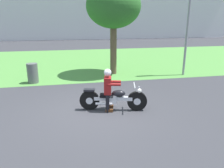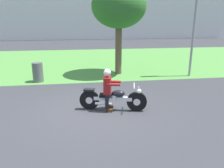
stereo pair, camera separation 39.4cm
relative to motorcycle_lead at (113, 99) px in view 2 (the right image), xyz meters
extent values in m
plane|color=#38383D|center=(-0.60, -0.01, -0.40)|extent=(120.00, 120.00, 0.00)
cube|color=#549342|center=(-0.60, 9.39, -0.39)|extent=(60.00, 12.00, 0.01)
cylinder|color=black|center=(0.76, -0.18, -0.07)|extent=(0.67, 0.27, 0.66)
cylinder|color=silver|center=(0.76, -0.18, -0.07)|extent=(0.26, 0.19, 0.23)
cylinder|color=black|center=(-0.78, 0.19, -0.07)|extent=(0.67, 0.27, 0.66)
cylinder|color=silver|center=(-0.78, 0.19, -0.07)|extent=(0.26, 0.19, 0.23)
cube|color=silver|center=(-0.01, 0.00, 0.01)|extent=(1.26, 0.44, 0.12)
cube|color=silver|center=(-0.05, 0.02, -0.01)|extent=(0.37, 0.31, 0.28)
ellipsoid|color=black|center=(0.17, -0.04, 0.19)|extent=(0.48, 0.34, 0.22)
cube|color=black|center=(-0.22, 0.06, 0.11)|extent=(0.48, 0.34, 0.10)
cube|color=black|center=(-0.78, 0.19, 0.29)|extent=(0.40, 0.28, 0.06)
cylinder|color=silver|center=(0.71, -0.17, 0.18)|extent=(0.26, 0.11, 0.53)
cylinder|color=silver|center=(0.67, -0.16, 0.47)|extent=(0.19, 0.65, 0.04)
sphere|color=white|center=(0.82, -0.20, 0.29)|extent=(0.16, 0.16, 0.16)
cylinder|color=silver|center=(-0.33, -0.06, -0.13)|extent=(0.55, 0.21, 0.08)
cylinder|color=black|center=(-0.14, 0.22, -0.11)|extent=(0.12, 0.12, 0.58)
cube|color=#593319|center=(-0.08, 0.21, -0.35)|extent=(0.26, 0.15, 0.10)
cylinder|color=black|center=(-0.22, -0.13, -0.11)|extent=(0.12, 0.12, 0.58)
cube|color=#593319|center=(-0.17, -0.14, -0.35)|extent=(0.26, 0.15, 0.10)
cube|color=maroon|center=(-0.18, 0.05, 0.46)|extent=(0.30, 0.42, 0.56)
cylinder|color=maroon|center=(0.07, 0.16, 0.54)|extent=(0.43, 0.19, 0.09)
cylinder|color=maroon|center=(-0.01, -0.17, 0.54)|extent=(0.43, 0.19, 0.09)
sphere|color=#D8A884|center=(-0.18, 0.05, 0.86)|extent=(0.20, 0.20, 0.20)
sphere|color=silver|center=(-0.18, 0.05, 0.89)|extent=(0.24, 0.24, 0.24)
cylinder|color=brown|center=(1.05, 5.03, 0.90)|extent=(0.35, 0.35, 2.59)
ellipsoid|color=#2D6B28|center=(1.05, 5.03, 3.19)|extent=(2.84, 2.84, 2.27)
cylinder|color=gray|center=(4.74, 3.98, 2.60)|extent=(0.12, 0.12, 5.99)
cylinder|color=#595E5B|center=(-3.09, 3.95, 0.07)|extent=(0.50, 0.50, 0.94)
camera|label=1|loc=(-1.39, -6.67, 2.54)|focal=35.06mm
camera|label=2|loc=(-1.01, -6.74, 2.54)|focal=35.06mm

